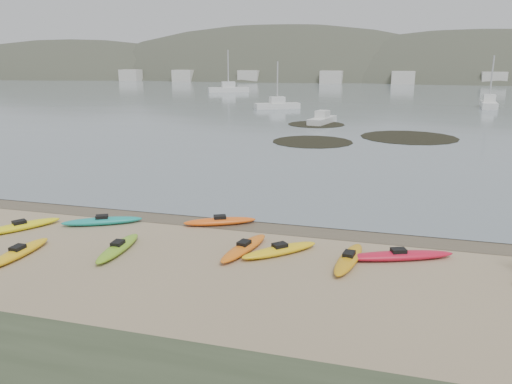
% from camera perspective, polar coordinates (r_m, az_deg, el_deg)
% --- Properties ---
extents(ground, '(600.00, 600.00, 0.00)m').
position_cam_1_polar(ground, '(23.83, -0.00, -3.49)').
color(ground, tan).
rests_on(ground, ground).
extents(wet_sand, '(60.00, 60.00, 0.00)m').
position_cam_1_polar(wet_sand, '(23.56, -0.20, -3.70)').
color(wet_sand, brown).
rests_on(wet_sand, ground).
extents(water, '(1200.00, 1200.00, 0.00)m').
position_cam_1_polar(water, '(321.93, 14.90, 13.08)').
color(water, slate).
rests_on(water, ground).
extents(kayaks, '(24.47, 8.61, 0.34)m').
position_cam_1_polar(kayaks, '(20.68, -3.93, -5.95)').
color(kayaks, '#FF6116').
rests_on(kayaks, ground).
extents(kelp_mats, '(18.58, 20.12, 0.04)m').
position_cam_1_polar(kelp_mats, '(52.45, 11.47, 6.39)').
color(kelp_mats, black).
rests_on(kelp_mats, water).
extents(moored_boats, '(87.41, 81.91, 1.32)m').
position_cam_1_polar(moored_boats, '(101.40, 11.02, 10.70)').
color(moored_boats, silver).
rests_on(moored_boats, ground).
extents(far_hills, '(550.00, 135.00, 80.00)m').
position_cam_1_polar(far_hills, '(219.56, 24.44, 7.45)').
color(far_hills, '#384235').
rests_on(far_hills, ground).
extents(far_town, '(199.00, 5.00, 4.00)m').
position_cam_1_polar(far_town, '(166.88, 15.94, 12.45)').
color(far_town, beige).
rests_on(far_town, ground).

